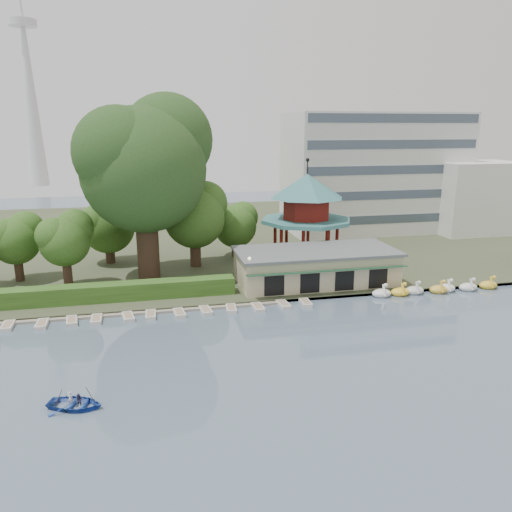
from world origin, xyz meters
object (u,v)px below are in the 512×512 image
object	(u,v)px
dock	(120,313)
rowboat_with_passengers	(75,400)
boathouse	(316,266)
big_tree	(145,160)
pavilion	(306,208)

from	to	relation	value
dock	rowboat_with_passengers	distance (m)	17.16
dock	boathouse	bearing A→B (deg)	12.24
big_tree	dock	bearing A→B (deg)	-106.16
dock	big_tree	size ratio (longest dim) A/B	1.57
dock	rowboat_with_passengers	world-z (taller)	rowboat_with_passengers
pavilion	big_tree	world-z (taller)	big_tree
dock	boathouse	world-z (taller)	boathouse
dock	pavilion	size ratio (longest dim) A/B	2.52
boathouse	pavilion	world-z (taller)	pavilion
pavilion	rowboat_with_passengers	world-z (taller)	pavilion
boathouse	big_tree	world-z (taller)	big_tree
pavilion	rowboat_with_passengers	distance (m)	41.79
dock	pavilion	xyz separation A→B (m)	(24.00, 14.80, 7.36)
pavilion	big_tree	distance (m)	22.24
boathouse	big_tree	distance (m)	23.17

